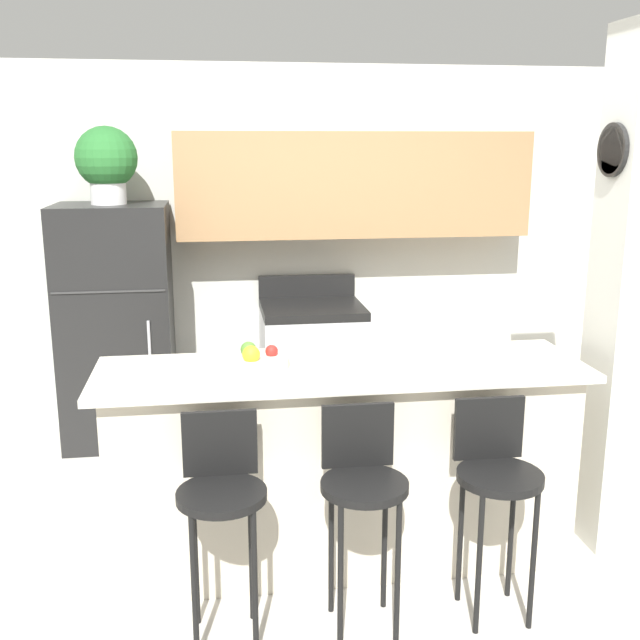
{
  "coord_description": "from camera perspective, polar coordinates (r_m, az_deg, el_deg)",
  "views": [
    {
      "loc": [
        -0.58,
        -3.3,
        2.02
      ],
      "look_at": [
        0.0,
        0.73,
        1.05
      ],
      "focal_mm": 42.0,
      "sensor_mm": 36.0,
      "label": 1
    }
  ],
  "objects": [
    {
      "name": "potted_plant_on_fridge",
      "position": [
        5.09,
        -15.96,
        11.55
      ],
      "size": [
        0.4,
        0.4,
        0.5
      ],
      "color": "silver",
      "rests_on": "refrigerator"
    },
    {
      "name": "bar_stool_mid",
      "position": [
        3.18,
        3.26,
        -12.5
      ],
      "size": [
        0.36,
        0.36,
        0.95
      ],
      "color": "black",
      "rests_on": "ground_plane"
    },
    {
      "name": "pillar_right",
      "position": [
        3.94,
        22.96,
        1.55
      ],
      "size": [
        0.38,
        0.32,
        2.55
      ],
      "color": "silver",
      "rests_on": "ground_plane"
    },
    {
      "name": "counter_bar",
      "position": [
        3.68,
        1.66,
        -10.89
      ],
      "size": [
        2.29,
        0.65,
        1.0
      ],
      "color": "beige",
      "rests_on": "ground_plane"
    },
    {
      "name": "trash_bin",
      "position": [
        5.17,
        -8.53,
        -7.42
      ],
      "size": [
        0.28,
        0.28,
        0.38
      ],
      "color": "#59595B",
      "rests_on": "ground_plane"
    },
    {
      "name": "ground_plane",
      "position": [
        3.91,
        1.61,
        -17.62
      ],
      "size": [
        14.0,
        14.0,
        0.0
      ],
      "primitive_type": "plane",
      "color": "beige"
    },
    {
      "name": "stove_range",
      "position": [
        5.33,
        -0.6,
        -3.56
      ],
      "size": [
        0.71,
        0.63,
        1.07
      ],
      "color": "silver",
      "rests_on": "ground_plane"
    },
    {
      "name": "fruit_bowl",
      "position": [
        3.49,
        -4.76,
        -3.03
      ],
      "size": [
        0.28,
        0.28,
        0.12
      ],
      "color": "silver",
      "rests_on": "counter_bar"
    },
    {
      "name": "refrigerator",
      "position": [
        5.23,
        -15.2,
        -0.4
      ],
      "size": [
        0.73,
        0.63,
        1.62
      ],
      "color": "black",
      "rests_on": "ground_plane"
    },
    {
      "name": "bar_stool_left",
      "position": [
        3.12,
        -7.51,
        -13.08
      ],
      "size": [
        0.36,
        0.36,
        0.95
      ],
      "color": "black",
      "rests_on": "ground_plane"
    },
    {
      "name": "bar_stool_right",
      "position": [
        3.33,
        13.29,
        -11.56
      ],
      "size": [
        0.36,
        0.36,
        0.95
      ],
      "color": "black",
      "rests_on": "ground_plane"
    },
    {
      "name": "wall_back",
      "position": [
        5.41,
        -0.26,
        7.5
      ],
      "size": [
        5.6,
        0.38,
        2.55
      ],
      "color": "silver",
      "rests_on": "ground_plane"
    }
  ]
}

